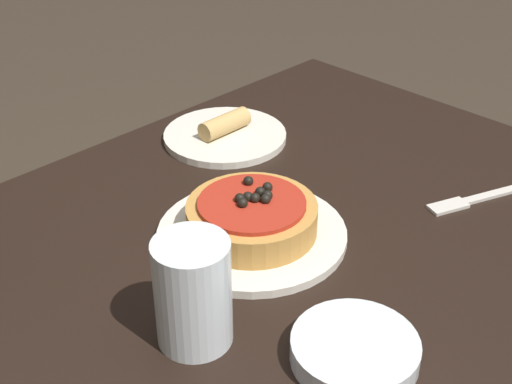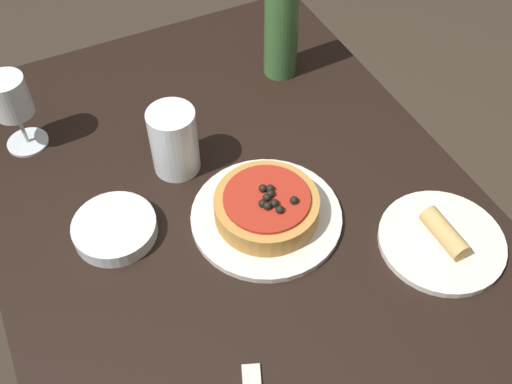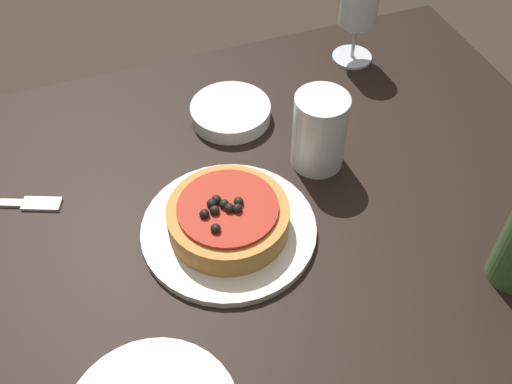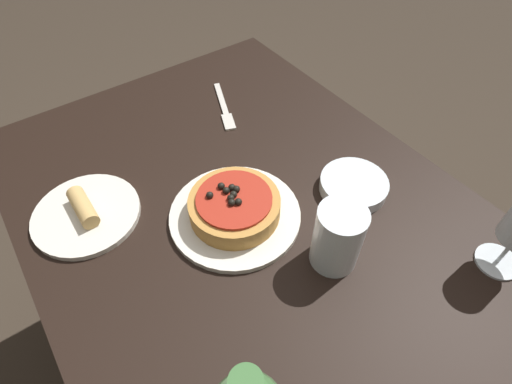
# 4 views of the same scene
# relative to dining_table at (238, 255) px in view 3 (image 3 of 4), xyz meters

# --- Properties ---
(dining_table) EXTENTS (1.16, 0.81, 0.78)m
(dining_table) POSITION_rel_dining_table_xyz_m (0.00, 0.00, 0.00)
(dining_table) COLOR black
(dining_table) RESTS_ON ground_plane
(dinner_plate) EXTENTS (0.26, 0.26, 0.01)m
(dinner_plate) POSITION_rel_dining_table_xyz_m (-0.02, -0.03, 0.12)
(dinner_plate) COLOR silver
(dinner_plate) RESTS_ON dining_table
(pizza) EXTENTS (0.18, 0.18, 0.06)m
(pizza) POSITION_rel_dining_table_xyz_m (-0.02, -0.03, 0.15)
(pizza) COLOR #BC843D
(pizza) RESTS_ON dinner_plate
(wine_glass) EXTENTS (0.08, 0.08, 0.15)m
(wine_glass) POSITION_rel_dining_table_xyz_m (0.34, 0.29, 0.22)
(wine_glass) COLOR silver
(wine_glass) RESTS_ON dining_table
(water_cup) EXTENTS (0.08, 0.08, 0.13)m
(water_cup) POSITION_rel_dining_table_xyz_m (0.16, 0.06, 0.18)
(water_cup) COLOR silver
(water_cup) RESTS_ON dining_table
(side_bowl) EXTENTS (0.14, 0.14, 0.03)m
(side_bowl) POSITION_rel_dining_table_xyz_m (0.06, 0.21, 0.13)
(side_bowl) COLOR silver
(side_bowl) RESTS_ON dining_table
(fork) EXTENTS (0.19, 0.09, 0.00)m
(fork) POSITION_rel_dining_table_xyz_m (-0.32, 0.13, 0.12)
(fork) COLOR beige
(fork) RESTS_ON dining_table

